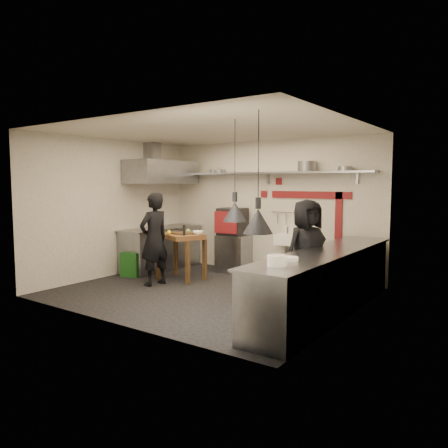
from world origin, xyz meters
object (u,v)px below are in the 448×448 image
Objects in this scene: green_bin at (133,264)px; prep_table at (182,257)px; chef_right at (307,252)px; combi_oven at (232,222)px; chef_left at (154,239)px; oven_stand at (234,253)px.

prep_table is at bearing 17.49° from green_bin.
green_bin is 0.54× the size of prep_table.
prep_table is at bearing 110.50° from chef_right.
combi_oven is 2.28m from green_bin.
chef_left is (-0.50, -1.87, -0.22)m from combi_oven.
oven_stand is 1.60× the size of green_bin.
chef_right is at bearing 2.48° from green_bin.
combi_oven is at bearing 83.52° from chef_right.
chef_right reaches higher than combi_oven.
chef_left is at bearing -111.35° from combi_oven.
oven_stand is at bearing 95.72° from prep_table.
oven_stand is at bearing 82.88° from chef_right.
chef_right is at bearing 20.27° from prep_table.
chef_left reaches higher than prep_table.
chef_left is at bearing -75.78° from prep_table.
prep_table is (1.05, 0.33, 0.21)m from green_bin.
combi_oven is 0.33× the size of chef_left.
green_bin is at bearing -139.05° from oven_stand.
prep_table is at bearing -114.11° from combi_oven.
chef_left is 2.91m from chef_right.
combi_oven reaches higher than green_bin.
chef_right is (2.37, -1.39, -0.26)m from combi_oven.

